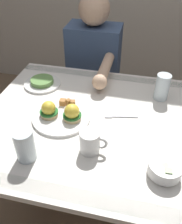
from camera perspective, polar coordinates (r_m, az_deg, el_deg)
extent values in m
plane|color=#7F664C|center=(1.69, 3.17, -21.64)|extent=(6.00, 6.00, 0.00)
cube|color=white|center=(1.12, 4.44, -2.81)|extent=(1.20, 0.90, 0.03)
cube|color=#3F7F51|center=(0.86, -0.33, -19.64)|extent=(1.20, 0.06, 0.00)
cube|color=#3F7F51|center=(1.44, 7.17, 7.84)|extent=(1.20, 0.06, 0.00)
cube|color=brown|center=(1.79, -11.52, -0.79)|extent=(0.06, 0.06, 0.71)
cylinder|color=white|center=(1.13, -6.89, -1.11)|extent=(0.27, 0.27, 0.01)
cylinder|color=tan|center=(1.13, -9.73, -0.39)|extent=(0.08, 0.08, 0.02)
cylinder|color=#286B2D|center=(1.13, -9.80, 0.08)|extent=(0.08, 0.08, 0.01)
sphere|color=yellow|center=(1.11, -9.91, 0.92)|extent=(0.06, 0.06, 0.06)
cylinder|color=tan|center=(1.10, -4.41, -1.22)|extent=(0.08, 0.08, 0.02)
cylinder|color=#236028|center=(1.09, -4.44, -0.73)|extent=(0.08, 0.08, 0.01)
sphere|color=yellow|center=(1.08, -4.50, 0.16)|extent=(0.07, 0.07, 0.07)
cube|color=#AD7038|center=(1.17, -5.27, 2.13)|extent=(0.03, 0.03, 0.04)
cube|color=#B77A42|center=(1.19, -6.61, 2.31)|extent=(0.03, 0.03, 0.03)
cube|color=#B77A42|center=(1.17, -4.25, 1.93)|extent=(0.03, 0.03, 0.04)
cube|color=#B77A42|center=(1.18, -9.84, 1.53)|extent=(0.03, 0.03, 0.03)
cylinder|color=white|center=(0.94, 16.58, -13.59)|extent=(0.10, 0.10, 0.01)
cylinder|color=white|center=(0.92, 16.89, -12.52)|extent=(0.12, 0.12, 0.04)
cube|color=#F4DB66|center=(0.91, 17.50, -12.86)|extent=(0.03, 0.03, 0.03)
cube|color=#B7E093|center=(0.91, 16.88, -12.23)|extent=(0.03, 0.03, 0.02)
cube|color=#EA6B70|center=(0.91, 16.65, -12.37)|extent=(0.03, 0.03, 0.02)
cube|color=#F4DB66|center=(0.92, 14.94, -12.77)|extent=(0.03, 0.03, 0.03)
cube|color=#B7E093|center=(0.89, 17.60, -13.32)|extent=(0.02, 0.02, 0.02)
cylinder|color=white|center=(0.95, -0.28, -6.95)|extent=(0.08, 0.08, 0.09)
cylinder|color=black|center=(0.92, -0.29, -5.13)|extent=(0.07, 0.07, 0.01)
torus|color=white|center=(0.94, 2.28, -7.28)|extent=(0.06, 0.01, 0.06)
cube|color=silver|center=(1.15, 7.95, -1.05)|extent=(0.12, 0.04, 0.00)
cube|color=silver|center=(1.14, 4.08, -0.97)|extent=(0.04, 0.03, 0.00)
cylinder|color=silver|center=(1.27, 16.30, 5.62)|extent=(0.07, 0.07, 0.13)
cylinder|color=silver|center=(1.29, 16.04, 4.37)|extent=(0.06, 0.06, 0.07)
cylinder|color=silver|center=(0.94, -15.20, -7.53)|extent=(0.07, 0.07, 0.13)
cylinder|color=silver|center=(0.97, -14.91, -8.79)|extent=(0.07, 0.07, 0.07)
cylinder|color=white|center=(1.39, -11.28, 6.50)|extent=(0.20, 0.20, 0.01)
cylinder|color=#66934C|center=(1.38, -11.37, 7.13)|extent=(0.12, 0.12, 0.02)
cylinder|color=#33333D|center=(1.89, -2.76, -2.51)|extent=(0.11, 0.11, 0.45)
cylinder|color=#33333D|center=(1.86, 2.60, -3.34)|extent=(0.11, 0.11, 0.45)
cube|color=#384C70|center=(1.69, 0.67, 11.51)|extent=(0.34, 0.20, 0.50)
sphere|color=#DBAD89|center=(1.56, 0.77, 22.87)|extent=(0.19, 0.19, 0.19)
cylinder|color=#DBAD89|center=(1.40, 3.28, 10.13)|extent=(0.06, 0.30, 0.06)
sphere|color=#DBAD89|center=(1.28, 2.03, 7.03)|extent=(0.08, 0.08, 0.08)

